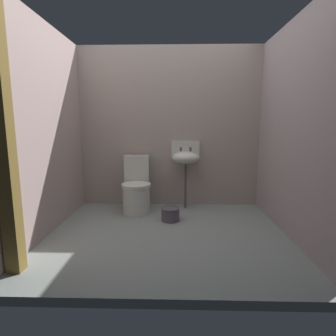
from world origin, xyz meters
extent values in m
cube|color=gray|center=(0.00, 0.00, -0.04)|extent=(3.08, 2.51, 0.08)
cube|color=#A7968C|center=(0.00, 1.10, 1.18)|extent=(3.08, 0.10, 2.35)
cube|color=#AC938F|center=(-1.39, 0.10, 1.18)|extent=(0.10, 2.31, 2.35)
cube|color=#A49093|center=(1.39, 0.10, 1.18)|extent=(0.10, 2.31, 2.35)
cube|color=brown|center=(-1.26, -0.90, 1.18)|extent=(0.12, 0.12, 2.35)
cylinder|color=silver|center=(-0.45, 0.61, 0.19)|extent=(0.42, 0.42, 0.38)
cylinder|color=silver|center=(-0.45, 0.61, 0.40)|extent=(0.44, 0.44, 0.04)
cube|color=silver|center=(-0.48, 0.91, 0.58)|extent=(0.38, 0.22, 0.40)
cylinder|color=#534A55|center=(0.24, 0.86, 0.33)|extent=(0.04, 0.04, 0.66)
ellipsoid|color=silver|center=(0.24, 0.86, 0.75)|extent=(0.40, 0.32, 0.18)
cube|color=silver|center=(0.24, 1.03, 0.85)|extent=(0.42, 0.04, 0.28)
cylinder|color=#534A55|center=(0.17, 0.92, 0.87)|extent=(0.04, 0.04, 0.06)
cylinder|color=#534A55|center=(0.31, 0.92, 0.87)|extent=(0.04, 0.04, 0.06)
cylinder|color=#534A55|center=(0.03, 0.33, 0.08)|extent=(0.23, 0.23, 0.17)
torus|color=#594D51|center=(0.03, 0.33, 0.17)|extent=(0.25, 0.25, 0.02)
camera|label=1|loc=(0.09, -2.98, 1.24)|focal=28.57mm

